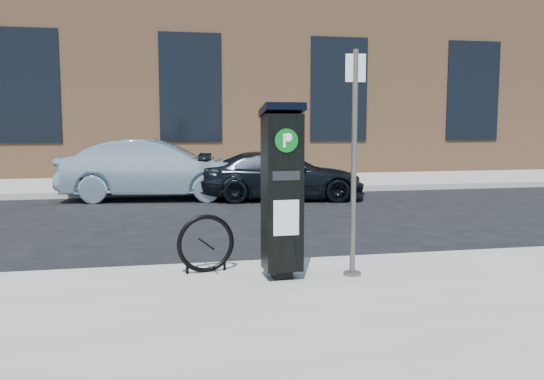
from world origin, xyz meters
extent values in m
plane|color=black|center=(0.00, 0.00, 0.00)|extent=(120.00, 120.00, 0.00)
cube|color=gray|center=(0.00, 14.00, 0.07)|extent=(60.00, 12.00, 0.15)
cube|color=#9E9B93|center=(0.00, -0.02, 0.07)|extent=(60.00, 0.12, 0.16)
cube|color=#9E9B93|center=(0.00, 8.02, 0.07)|extent=(60.00, 0.12, 0.16)
cube|color=#926442|center=(0.00, 17.00, 4.00)|extent=(28.00, 10.00, 8.00)
cube|color=black|center=(-5.00, 11.98, 3.00)|extent=(2.00, 0.06, 3.50)
cube|color=black|center=(0.00, 11.98, 3.00)|extent=(2.00, 0.06, 3.50)
cube|color=black|center=(5.00, 11.98, 3.00)|extent=(2.00, 0.06, 3.50)
cube|color=black|center=(10.00, 11.98, 3.00)|extent=(2.00, 0.06, 3.50)
cube|color=black|center=(0.20, -0.82, 0.20)|extent=(0.21, 0.21, 0.10)
cube|color=black|center=(0.20, -0.82, 1.11)|extent=(0.42, 0.37, 1.72)
cube|color=black|center=(0.20, -0.82, 2.01)|extent=(0.46, 0.41, 0.16)
cylinder|color=#064C13|center=(0.21, -1.00, 1.69)|extent=(0.25, 0.03, 0.25)
cube|color=white|center=(0.21, -1.00, 1.69)|extent=(0.09, 0.01, 0.14)
cube|color=silver|center=(0.21, -1.00, 0.86)|extent=(0.28, 0.02, 0.38)
cube|color=black|center=(0.21, -1.00, 1.31)|extent=(0.30, 0.02, 0.10)
cylinder|color=#544F4A|center=(1.02, -0.85, 0.17)|extent=(0.20, 0.20, 0.03)
cylinder|color=#544F4A|center=(1.02, -0.85, 1.41)|extent=(0.06, 0.06, 2.52)
cube|color=silver|center=(1.02, -0.85, 2.47)|extent=(0.22, 0.05, 0.30)
torus|color=black|center=(-0.61, -0.40, 0.49)|extent=(0.68, 0.18, 0.68)
cylinder|color=black|center=(-0.83, -0.44, 0.22)|extent=(0.03, 0.03, 0.13)
cylinder|color=black|center=(-0.39, -0.36, 0.22)|extent=(0.03, 0.03, 0.13)
imported|color=#8FA6B7|center=(-1.17, 7.40, 0.74)|extent=(4.64, 2.09, 1.48)
imported|color=black|center=(1.88, 6.79, 0.59)|extent=(4.21, 2.15, 1.17)
camera|label=1|loc=(-1.15, -6.95, 1.87)|focal=38.00mm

